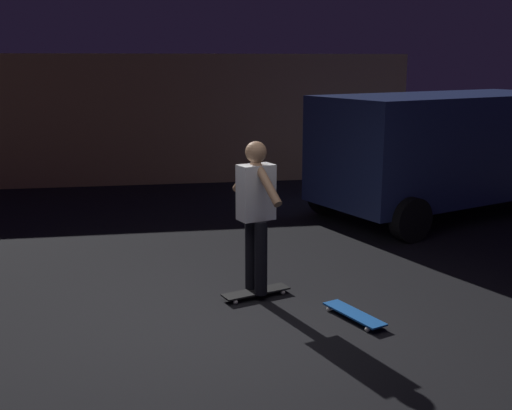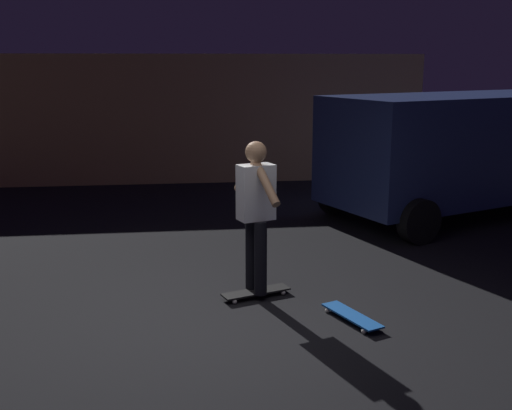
{
  "view_description": "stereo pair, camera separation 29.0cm",
  "coord_description": "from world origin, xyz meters",
  "px_view_note": "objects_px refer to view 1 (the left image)",
  "views": [
    {
      "loc": [
        -0.62,
        -5.66,
        2.56
      ],
      "look_at": [
        0.48,
        0.87,
        1.05
      ],
      "focal_mm": 44.25,
      "sensor_mm": 36.0,
      "label": 1
    },
    {
      "loc": [
        -0.34,
        -5.7,
        2.56
      ],
      "look_at": [
        0.48,
        0.87,
        1.05
      ],
      "focal_mm": 44.25,
      "sensor_mm": 36.0,
      "label": 2
    }
  ],
  "objects_px": {
    "skateboard_ridden": "(256,292)",
    "skater": "(256,206)",
    "skateboard_spare": "(354,314)",
    "parked_van": "(447,146)"
  },
  "relations": [
    {
      "from": "skateboard_ridden",
      "to": "skater",
      "type": "xyz_separation_m",
      "value": [
        -0.0,
        0.0,
        0.98
      ]
    },
    {
      "from": "parked_van",
      "to": "skateboard_ridden",
      "type": "relative_size",
      "value": 6.2
    },
    {
      "from": "parked_van",
      "to": "skateboard_ridden",
      "type": "xyz_separation_m",
      "value": [
        -3.84,
        -3.38,
        -1.11
      ]
    },
    {
      "from": "skateboard_ridden",
      "to": "skateboard_spare",
      "type": "height_order",
      "value": "same"
    },
    {
      "from": "skateboard_spare",
      "to": "skater",
      "type": "height_order",
      "value": "skater"
    },
    {
      "from": "skateboard_spare",
      "to": "parked_van",
      "type": "bearing_deg",
      "value": 54.57
    },
    {
      "from": "parked_van",
      "to": "skater",
      "type": "relative_size",
      "value": 2.98
    },
    {
      "from": "skateboard_ridden",
      "to": "skateboard_spare",
      "type": "distance_m",
      "value": 1.18
    },
    {
      "from": "skateboard_ridden",
      "to": "skater",
      "type": "distance_m",
      "value": 0.98
    },
    {
      "from": "parked_van",
      "to": "skateboard_ridden",
      "type": "distance_m",
      "value": 5.23
    }
  ]
}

